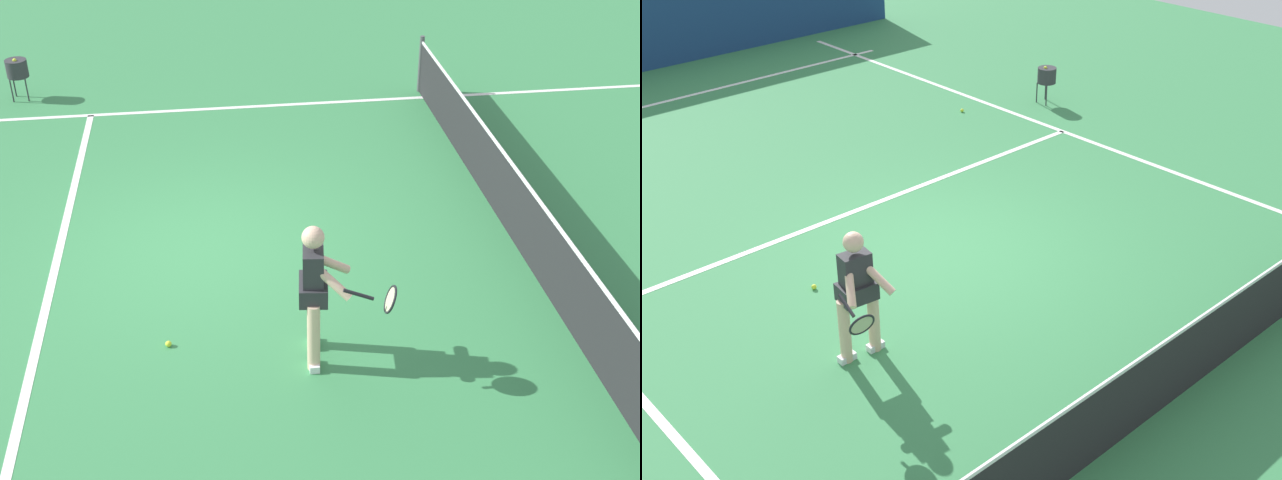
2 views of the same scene
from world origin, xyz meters
TOP-DOWN VIEW (x-y plane):
  - ground_plane at (0.00, 0.00)m, footprint 27.51×27.51m
  - service_line_marking at (0.00, -1.76)m, footprint 8.72×0.10m
  - sideline_left_marking at (-4.36, 0.00)m, footprint 0.10×19.16m
  - court_net at (0.00, 3.88)m, footprint 9.40×0.08m
  - tennis_player at (2.25, 1.12)m, footprint 0.85×0.91m
  - tennis_ball_near at (1.87, -0.39)m, footprint 0.07×0.07m
  - ball_hopper at (-5.25, -2.99)m, footprint 0.36×0.36m

SIDE VIEW (x-z plane):
  - ground_plane at x=0.00m, z-range 0.00..0.00m
  - service_line_marking at x=0.00m, z-range 0.00..0.01m
  - sideline_left_marking at x=-4.36m, z-range 0.00..0.01m
  - tennis_ball_near at x=1.87m, z-range 0.00..0.07m
  - court_net at x=0.00m, z-range -0.03..0.96m
  - ball_hopper at x=-5.25m, z-range 0.17..0.92m
  - tennis_player at x=2.25m, z-range 0.07..1.62m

